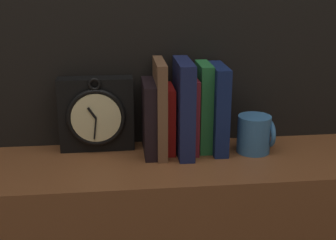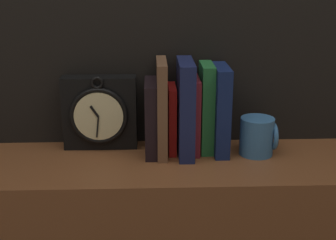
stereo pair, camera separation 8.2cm
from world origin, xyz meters
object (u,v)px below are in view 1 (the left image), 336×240
book_slot0_black (149,118)px  book_slot2_red (170,119)px  book_slot5_green (203,107)px  book_slot1_brown (160,108)px  book_slot4_maroon (194,114)px  mug (255,134)px  book_slot3_navy (184,108)px  book_slot6_navy (218,109)px  clock (96,114)px

book_slot0_black → book_slot2_red: 0.06m
book_slot5_green → book_slot1_brown: bearing=-170.8°
book_slot4_maroon → mug: 0.17m
book_slot0_black → mug: bearing=-5.4°
book_slot0_black → book_slot3_navy: (0.09, -0.01, 0.03)m
book_slot1_brown → book_slot0_black: bearing=172.4°
book_slot2_red → book_slot3_navy: 0.05m
book_slot1_brown → book_slot4_maroon: book_slot1_brown is taller
mug → book_slot2_red: bearing=169.7°
book_slot4_maroon → book_slot0_black: bearing=-175.4°
book_slot4_maroon → book_slot1_brown: bearing=-171.6°
book_slot0_black → mug: size_ratio=1.93×
book_slot1_brown → book_slot4_maroon: 0.09m
book_slot5_green → mug: (0.13, -0.04, -0.07)m
book_slot0_black → book_slot6_navy: 0.18m
clock → mug: (0.41, -0.06, -0.05)m
book_slot5_green → book_slot6_navy: (0.04, -0.01, -0.00)m
book_slot2_red → book_slot3_navy: book_slot3_navy is taller
book_slot0_black → book_slot2_red: size_ratio=1.09×
book_slot2_red → book_slot4_maroon: (0.06, -0.00, 0.01)m
book_slot1_brown → book_slot5_green: book_slot1_brown is taller
book_slot6_navy → book_slot5_green: bearing=159.3°
book_slot1_brown → book_slot2_red: (0.03, 0.02, -0.04)m
book_slot3_navy → book_slot1_brown: bearing=175.5°
clock → book_slot1_brown: bearing=-14.4°
clock → book_slot6_navy: size_ratio=0.89×
book_slot0_black → mug: (0.28, -0.03, -0.05)m
book_slot2_red → book_slot6_navy: size_ratio=0.76×
clock → book_slot4_maroon: 0.26m
book_slot0_black → book_slot6_navy: bearing=0.6°
book_slot6_navy → mug: size_ratio=2.31×
book_slot0_black → book_slot4_maroon: (0.12, 0.01, 0.00)m
mug → book_slot4_maroon: bearing=167.3°
book_slot4_maroon → book_slot6_navy: size_ratio=0.86×
book_slot2_red → book_slot0_black: bearing=-165.5°
book_slot4_maroon → book_slot6_navy: 0.06m
book_slot1_brown → book_slot3_navy: bearing=-4.5°
mug → book_slot5_green: bearing=162.6°
book_slot1_brown → book_slot4_maroon: bearing=8.4°
book_slot4_maroon → mug: bearing=-12.7°
mug → book_slot0_black: bearing=174.6°
book_slot0_black → book_slot3_navy: size_ratio=0.78×
book_slot3_navy → book_slot4_maroon: bearing=31.5°
book_slot0_black → book_slot6_navy: book_slot6_navy is taller
book_slot3_navy → book_slot5_green: book_slot3_navy is taller
book_slot3_navy → book_slot5_green: (0.06, 0.02, -0.01)m
book_slot2_red → book_slot4_maroon: book_slot4_maroon is taller
book_slot0_black → mug: 0.28m
mug → book_slot1_brown: bearing=174.9°
book_slot3_navy → book_slot4_maroon: book_slot3_navy is taller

